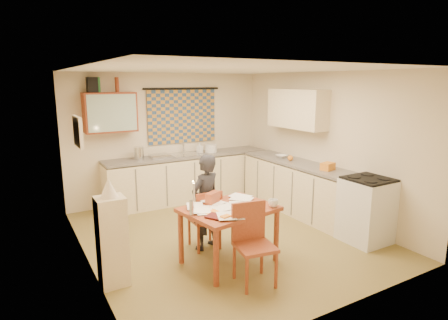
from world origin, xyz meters
TOP-DOWN VIEW (x-y plane):
  - floor at (0.00, 0.00)m, footprint 4.00×4.50m
  - ceiling at (0.00, 0.00)m, footprint 4.00×4.50m
  - wall_back at (0.00, 2.26)m, footprint 4.00×0.02m
  - wall_front at (0.00, -2.26)m, footprint 4.00×0.02m
  - wall_left at (-2.01, 0.00)m, footprint 0.02×4.50m
  - wall_right at (2.01, 0.00)m, footprint 0.02×4.50m
  - window_blind at (0.30, 2.22)m, footprint 1.45×0.03m
  - curtain_rod at (0.30, 2.20)m, footprint 1.60×0.04m
  - wall_cabinet at (-1.15, 2.08)m, footprint 0.90×0.34m
  - wall_cabinet_glass at (-1.15, 1.91)m, footprint 0.84×0.02m
  - upper_cabinet_right at (1.83, 0.55)m, footprint 0.34×1.30m
  - framed_print at (-1.97, 0.40)m, footprint 0.04×0.50m
  - print_canvas at (-1.95, 0.40)m, footprint 0.01×0.42m
  - counter_back at (0.28, 1.95)m, footprint 3.30×0.62m
  - counter_right at (1.70, 0.10)m, footprint 0.62×2.95m
  - stove at (1.70, -1.21)m, footprint 0.62×0.62m
  - sink at (0.23, 1.95)m, footprint 0.57×0.47m
  - tap at (0.27, 2.13)m, footprint 0.04×0.04m
  - dish_rack at (-0.31, 1.95)m, footprint 0.36×0.32m
  - kettle at (-0.70, 1.95)m, footprint 0.24×0.24m
  - mixing_bowl at (0.80, 1.95)m, footprint 0.25×0.25m
  - soap_bottle at (0.57, 2.00)m, footprint 0.17×0.17m
  - bowl at (1.70, 0.79)m, footprint 0.23×0.23m
  - orange_bag at (1.70, -0.40)m, footprint 0.25×0.20m
  - fruit_orange at (1.65, 0.47)m, footprint 0.10×0.10m
  - speaker at (-1.43, 2.08)m, footprint 0.16×0.20m
  - bottle_green at (-1.32, 2.08)m, footprint 0.08×0.08m
  - bottle_brown at (-1.00, 2.08)m, footprint 0.08×0.08m
  - dining_table at (-0.39, -0.77)m, footprint 1.25×1.03m
  - chair_far at (-0.46, -0.22)m, footprint 0.41×0.41m
  - chair_near at (-0.41, -1.37)m, footprint 0.49×0.49m
  - person at (-0.46, -0.24)m, footprint 0.70×0.63m
  - shelf_stand at (-1.84, -0.57)m, footprint 0.32×0.30m
  - lampshade at (-1.84, -0.57)m, footprint 0.20×0.20m
  - letter_rack at (-0.50, -0.54)m, footprint 0.24×0.19m
  - mug at (0.11, -1.04)m, footprint 0.15×0.15m
  - magazine at (-0.79, -1.07)m, footprint 0.42×0.42m
  - book at (-0.76, -0.92)m, footprint 0.25×0.30m
  - orange_box at (-0.64, -1.10)m, footprint 0.13×0.10m
  - eyeglasses at (-0.19, -1.02)m, footprint 0.13×0.04m
  - candle_holder at (-0.92, -0.78)m, footprint 0.07×0.07m
  - candle at (-0.90, -0.81)m, footprint 0.03×0.03m
  - candle_flame at (-0.90, -0.77)m, footprint 0.02×0.02m
  - papers at (-0.46, -0.76)m, footprint 1.06×0.97m

SIDE VIEW (x-z plane):
  - floor at x=0.00m, z-range -0.02..0.00m
  - chair_far at x=-0.46m, z-range -0.16..0.69m
  - chair_near at x=-0.41m, z-range -0.18..0.77m
  - dining_table at x=-0.39m, z-range 0.00..0.75m
  - counter_right at x=1.70m, z-range -0.01..0.91m
  - counter_back at x=0.28m, z-range -0.01..0.91m
  - stove at x=1.70m, z-range 0.00..0.97m
  - shelf_stand at x=-1.84m, z-range 0.00..1.06m
  - person at x=-0.46m, z-range 0.00..1.36m
  - eyeglasses at x=-0.19m, z-range 0.75..0.77m
  - book at x=-0.76m, z-range 0.75..0.77m
  - magazine at x=-0.79m, z-range 0.75..0.77m
  - papers at x=-0.46m, z-range 0.75..0.77m
  - orange_box at x=-0.64m, z-range 0.75..0.79m
  - mug at x=0.11m, z-range 0.75..0.85m
  - letter_rack at x=-0.50m, z-range 0.75..0.91m
  - candle_holder at x=-0.92m, z-range 0.75..0.93m
  - sink at x=0.23m, z-range 0.83..0.93m
  - bowl at x=1.70m, z-range 0.92..0.97m
  - dish_rack at x=-0.31m, z-range 0.92..0.98m
  - fruit_orange at x=1.65m, z-range 0.92..1.02m
  - orange_bag at x=1.70m, z-range 0.92..1.04m
  - mixing_bowl at x=0.80m, z-range 0.92..1.08m
  - soap_bottle at x=0.57m, z-range 0.92..1.13m
  - kettle at x=-0.70m, z-range 0.92..1.16m
  - candle at x=-0.90m, z-range 0.93..1.15m
  - tap at x=0.27m, z-range 0.92..1.20m
  - candle_flame at x=-0.90m, z-range 1.15..1.17m
  - lampshade at x=-1.84m, z-range 1.06..1.28m
  - wall_back at x=0.00m, z-range 0.00..2.50m
  - wall_front at x=0.00m, z-range 0.00..2.50m
  - wall_left at x=-2.01m, z-range 0.00..2.50m
  - wall_right at x=2.01m, z-range 0.00..2.50m
  - window_blind at x=0.30m, z-range 1.12..2.17m
  - framed_print at x=-1.97m, z-range 1.50..1.90m
  - print_canvas at x=-1.95m, z-range 1.54..1.86m
  - wall_cabinet at x=-1.15m, z-range 1.45..2.15m
  - wall_cabinet_glass at x=-1.15m, z-range 1.48..2.12m
  - upper_cabinet_right at x=1.83m, z-range 1.50..2.20m
  - curtain_rod at x=0.30m, z-range 2.18..2.22m
  - speaker at x=-1.43m, z-range 2.15..2.41m
  - bottle_green at x=-1.32m, z-range 2.15..2.41m
  - bottle_brown at x=-1.00m, z-range 2.15..2.41m
  - ceiling at x=0.00m, z-range 2.50..2.52m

